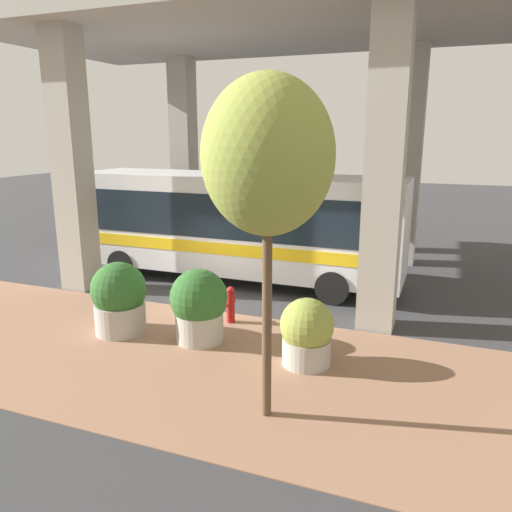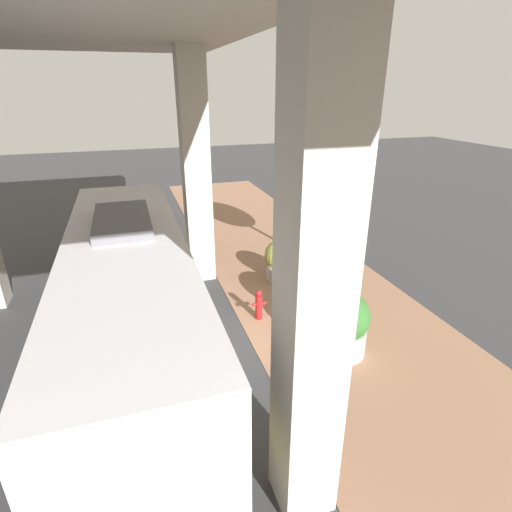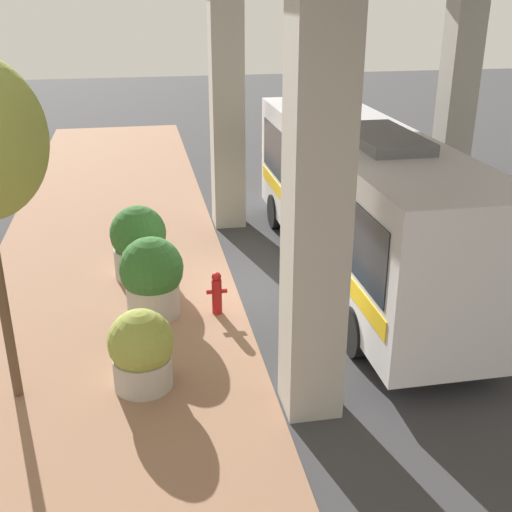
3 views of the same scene
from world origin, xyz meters
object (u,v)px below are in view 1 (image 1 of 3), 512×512
(fire_hydrant, at_px, (231,305))
(street_tree_near, at_px, (268,157))
(planter_front, at_px, (119,299))
(planter_back, at_px, (199,306))
(planter_middle, at_px, (307,333))
(bus, at_px, (237,221))

(fire_hydrant, relative_size, street_tree_near, 0.17)
(planter_front, height_order, planter_back, planter_front)
(planter_middle, height_order, planter_back, planter_back)
(planter_front, relative_size, planter_back, 1.02)
(fire_hydrant, xyz_separation_m, street_tree_near, (-3.82, -2.39, 4.01))
(planter_front, xyz_separation_m, street_tree_near, (-2.23, -4.68, 3.62))
(bus, xyz_separation_m, planter_front, (-5.22, 0.95, -1.16))
(planter_middle, bearing_deg, fire_hydrant, 56.73)
(planter_middle, bearing_deg, planter_front, 89.32)
(bus, height_order, planter_middle, bus)
(fire_hydrant, distance_m, planter_back, 1.43)
(fire_hydrant, relative_size, planter_middle, 0.66)
(fire_hydrant, bearing_deg, bus, 20.33)
(bus, relative_size, planter_back, 6.05)
(bus, xyz_separation_m, fire_hydrant, (-3.63, -1.34, -1.55))
(street_tree_near, bearing_deg, planter_middle, -3.36)
(bus, relative_size, street_tree_near, 1.86)
(planter_front, bearing_deg, planter_middle, -90.68)
(bus, bearing_deg, fire_hydrant, -159.67)
(planter_front, bearing_deg, planter_back, -83.51)
(bus, xyz_separation_m, planter_middle, (-5.28, -3.86, -1.32))
(fire_hydrant, distance_m, planter_middle, 3.02)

